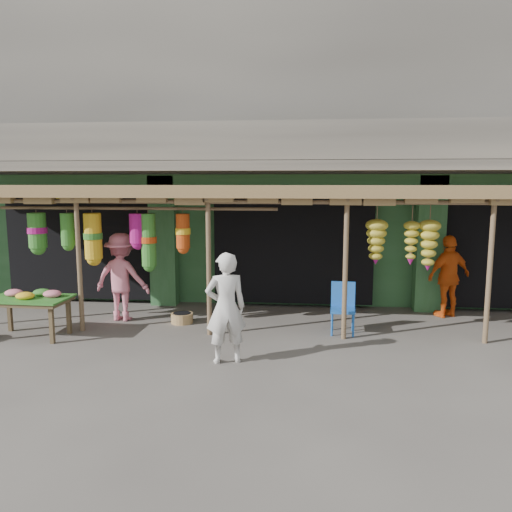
# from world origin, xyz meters

# --- Properties ---
(ground) EXTENTS (80.00, 80.00, 0.00)m
(ground) POSITION_xyz_m (0.00, 0.00, 0.00)
(ground) COLOR #514C47
(ground) RESTS_ON ground
(building) EXTENTS (16.40, 6.80, 7.00)m
(building) POSITION_xyz_m (-0.00, 4.87, 3.37)
(building) COLOR gray
(building) RESTS_ON ground
(awning) EXTENTS (14.00, 2.70, 2.79)m
(awning) POSITION_xyz_m (-0.14, 0.80, 2.57)
(awning) COLOR brown
(awning) RESTS_ON ground
(flower_table) EXTENTS (1.49, 0.90, 0.87)m
(flower_table) POSITION_xyz_m (-4.76, -0.65, 0.71)
(flower_table) COLOR brown
(flower_table) RESTS_ON ground
(blue_chair) EXTENTS (0.49, 0.50, 0.96)m
(blue_chair) POSITION_xyz_m (1.01, 0.22, 0.54)
(blue_chair) COLOR blue
(blue_chair) RESTS_ON ground
(basket_right) EXTENTS (0.57, 0.57, 0.20)m
(basket_right) POSITION_xyz_m (-2.21, 0.53, 0.10)
(basket_right) COLOR #A4874C
(basket_right) RESTS_ON ground
(person_front) EXTENTS (0.75, 0.62, 1.77)m
(person_front) POSITION_xyz_m (-0.96, -1.61, 0.89)
(person_front) COLOR silver
(person_front) RESTS_ON ground
(person_vendor) EXTENTS (1.11, 0.84, 1.76)m
(person_vendor) POSITION_xyz_m (3.32, 1.58, 0.88)
(person_vendor) COLOR orange
(person_vendor) RESTS_ON ground
(person_shopper) EXTENTS (1.25, 0.82, 1.82)m
(person_shopper) POSITION_xyz_m (-3.50, 0.64, 0.91)
(person_shopper) COLOR pink
(person_shopper) RESTS_ON ground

